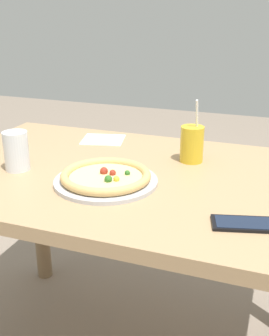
% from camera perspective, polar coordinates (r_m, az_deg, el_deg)
% --- Properties ---
extents(dining_table, '(1.29, 0.83, 0.75)m').
position_cam_1_polar(dining_table, '(1.38, -1.16, -4.85)').
color(dining_table, tan).
rests_on(dining_table, ground).
extents(pizza_near, '(0.31, 0.31, 0.04)m').
position_cam_1_polar(pizza_near, '(1.25, -3.91, -1.32)').
color(pizza_near, '#B7B7BC').
rests_on(pizza_near, dining_table).
extents(drink_cup_colored, '(0.08, 0.08, 0.21)m').
position_cam_1_polar(drink_cup_colored, '(1.42, 7.81, 3.27)').
color(drink_cup_colored, gold).
rests_on(drink_cup_colored, dining_table).
extents(water_cup_clear, '(0.08, 0.08, 0.13)m').
position_cam_1_polar(water_cup_clear, '(1.38, -15.78, 2.30)').
color(water_cup_clear, silver).
rests_on(water_cup_clear, dining_table).
extents(paper_napkin, '(0.19, 0.18, 0.00)m').
position_cam_1_polar(paper_napkin, '(1.66, -4.28, 3.87)').
color(paper_napkin, white).
rests_on(paper_napkin, dining_table).
extents(cell_phone, '(0.16, 0.11, 0.01)m').
position_cam_1_polar(cell_phone, '(1.05, 14.56, -7.33)').
color(cell_phone, black).
rests_on(cell_phone, dining_table).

